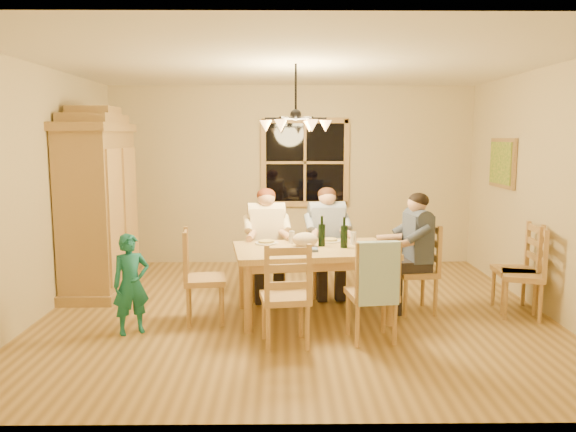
{
  "coord_description": "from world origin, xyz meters",
  "views": [
    {
      "loc": [
        -0.15,
        -6.07,
        1.93
      ],
      "look_at": [
        -0.08,
        0.1,
        1.06
      ],
      "focal_mm": 35.0,
      "sensor_mm": 36.0,
      "label": 1
    }
  ],
  "objects_px": {
    "chandelier": "(296,123)",
    "chair_spare_front": "(522,289)",
    "chair_end_right": "(415,285)",
    "adult_plaid_man": "(327,228)",
    "chair_far_right": "(326,271)",
    "chair_near_right": "(371,309)",
    "chair_spare_back": "(514,284)",
    "chair_near_left": "(285,313)",
    "chair_end_left": "(205,293)",
    "dining_table": "(313,257)",
    "wine_bottle_b": "(344,232)",
    "chair_far_left": "(267,273)",
    "child": "(131,284)",
    "adult_woman": "(266,229)",
    "adult_slate_man": "(416,237)",
    "armoire": "(99,208)",
    "wine_bottle_a": "(322,231)"
  },
  "relations": [
    {
      "from": "chair_near_right",
      "to": "chair_spare_front",
      "type": "xyz_separation_m",
      "value": [
        1.75,
        0.69,
        0.0
      ]
    },
    {
      "from": "chandelier",
      "to": "chair_near_left",
      "type": "xyz_separation_m",
      "value": [
        -0.12,
        -1.02,
        -1.77
      ]
    },
    {
      "from": "chair_near_right",
      "to": "chair_end_left",
      "type": "bearing_deg",
      "value": 153.43
    },
    {
      "from": "chair_near_left",
      "to": "adult_woman",
      "type": "bearing_deg",
      "value": 90.0
    },
    {
      "from": "adult_slate_man",
      "to": "chair_spare_front",
      "type": "relative_size",
      "value": 0.88
    },
    {
      "from": "chair_end_left",
      "to": "adult_plaid_man",
      "type": "bearing_deg",
      "value": 117.98
    },
    {
      "from": "chandelier",
      "to": "chair_far_right",
      "type": "xyz_separation_m",
      "value": [
        0.4,
        0.64,
        -1.77
      ]
    },
    {
      "from": "chair_near_right",
      "to": "chair_end_right",
      "type": "xyz_separation_m",
      "value": [
        0.62,
        0.88,
        0.0
      ]
    },
    {
      "from": "chair_end_right",
      "to": "adult_plaid_man",
      "type": "relative_size",
      "value": 1.13
    },
    {
      "from": "dining_table",
      "to": "wine_bottle_b",
      "type": "distance_m",
      "value": 0.43
    },
    {
      "from": "chair_end_right",
      "to": "chair_spare_front",
      "type": "distance_m",
      "value": 1.14
    },
    {
      "from": "dining_table",
      "to": "chair_spare_front",
      "type": "distance_m",
      "value": 2.29
    },
    {
      "from": "chair_near_right",
      "to": "chair_spare_back",
      "type": "distance_m",
      "value": 1.97
    },
    {
      "from": "chair_spare_back",
      "to": "child",
      "type": "bearing_deg",
      "value": 104.33
    },
    {
      "from": "chair_far_left",
      "to": "child",
      "type": "bearing_deg",
      "value": 35.4
    },
    {
      "from": "adult_plaid_man",
      "to": "chair_spare_front",
      "type": "distance_m",
      "value": 2.29
    },
    {
      "from": "adult_slate_man",
      "to": "armoire",
      "type": "bearing_deg",
      "value": 68.97
    },
    {
      "from": "wine_bottle_a",
      "to": "dining_table",
      "type": "bearing_deg",
      "value": -136.42
    },
    {
      "from": "chair_near_right",
      "to": "child",
      "type": "relative_size",
      "value": 0.99
    },
    {
      "from": "adult_woman",
      "to": "chair_spare_front",
      "type": "distance_m",
      "value": 2.93
    },
    {
      "from": "chair_end_left",
      "to": "chair_end_right",
      "type": "height_order",
      "value": "same"
    },
    {
      "from": "armoire",
      "to": "chair_spare_front",
      "type": "bearing_deg",
      "value": -12.27
    },
    {
      "from": "chair_near_left",
      "to": "chair_spare_back",
      "type": "relative_size",
      "value": 1.0
    },
    {
      "from": "chair_far_left",
      "to": "child",
      "type": "distance_m",
      "value": 1.8
    },
    {
      "from": "chair_far_right",
      "to": "chair_end_left",
      "type": "xyz_separation_m",
      "value": [
        -1.35,
        -0.98,
        0.0
      ]
    },
    {
      "from": "dining_table",
      "to": "chair_far_left",
      "type": "relative_size",
      "value": 1.8
    },
    {
      "from": "chair_near_left",
      "to": "chair_end_left",
      "type": "distance_m",
      "value": 1.08
    },
    {
      "from": "chair_far_right",
      "to": "chair_spare_front",
      "type": "relative_size",
      "value": 1.0
    },
    {
      "from": "chandelier",
      "to": "chair_spare_front",
      "type": "xyz_separation_m",
      "value": [
        2.45,
        -0.21,
        -1.77
      ]
    },
    {
      "from": "chandelier",
      "to": "chair_end_right",
      "type": "height_order",
      "value": "chandelier"
    },
    {
      "from": "dining_table",
      "to": "adult_slate_man",
      "type": "height_order",
      "value": "adult_slate_man"
    },
    {
      "from": "chair_spare_back",
      "to": "chandelier",
      "type": "bearing_deg",
      "value": 94.87
    },
    {
      "from": "chair_far_right",
      "to": "chair_end_right",
      "type": "bearing_deg",
      "value": 136.64
    },
    {
      "from": "armoire",
      "to": "wine_bottle_b",
      "type": "relative_size",
      "value": 6.97
    },
    {
      "from": "chair_end_right",
      "to": "adult_woman",
      "type": "relative_size",
      "value": 1.13
    },
    {
      "from": "chair_far_left",
      "to": "chair_end_right",
      "type": "height_order",
      "value": "same"
    },
    {
      "from": "chair_near_right",
      "to": "adult_plaid_man",
      "type": "relative_size",
      "value": 1.13
    },
    {
      "from": "chair_far_right",
      "to": "chair_spare_front",
      "type": "height_order",
      "value": "same"
    },
    {
      "from": "adult_woman",
      "to": "wine_bottle_a",
      "type": "distance_m",
      "value": 0.88
    },
    {
      "from": "adult_woman",
      "to": "chair_spare_back",
      "type": "bearing_deg",
      "value": 161.45
    },
    {
      "from": "chair_end_left",
      "to": "adult_slate_man",
      "type": "xyz_separation_m",
      "value": [
        2.28,
        0.32,
        0.54
      ]
    },
    {
      "from": "chair_spare_front",
      "to": "chair_far_right",
      "type": "bearing_deg",
      "value": 87.41
    },
    {
      "from": "adult_slate_man",
      "to": "chair_near_right",
      "type": "bearing_deg",
      "value": 136.74
    },
    {
      "from": "chair_end_left",
      "to": "chair_spare_front",
      "type": "height_order",
      "value": "same"
    },
    {
      "from": "chair_near_right",
      "to": "wine_bottle_a",
      "type": "bearing_deg",
      "value": 109.4
    },
    {
      "from": "chair_far_left",
      "to": "chair_spare_front",
      "type": "bearing_deg",
      "value": 157.16
    },
    {
      "from": "wine_bottle_b",
      "to": "child",
      "type": "height_order",
      "value": "wine_bottle_b"
    },
    {
      "from": "chandelier",
      "to": "chair_end_left",
      "type": "xyz_separation_m",
      "value": [
        -0.96,
        -0.34,
        -1.77
      ]
    },
    {
      "from": "dining_table",
      "to": "chair_end_right",
      "type": "height_order",
      "value": "chair_end_right"
    },
    {
      "from": "armoire",
      "to": "adult_plaid_man",
      "type": "distance_m",
      "value": 2.83
    }
  ]
}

